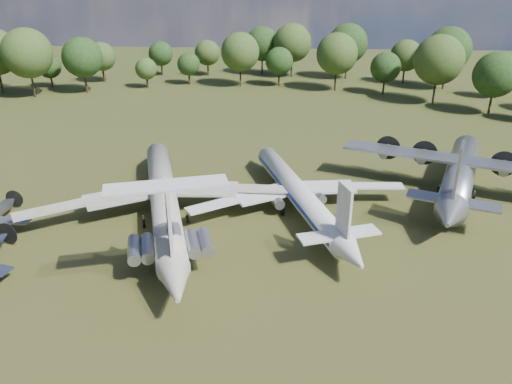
# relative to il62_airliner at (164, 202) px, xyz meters

# --- Properties ---
(ground) EXTENTS (300.00, 300.00, 0.00)m
(ground) POSITION_rel_il62_airliner_xyz_m (3.96, -1.10, -2.36)
(ground) COLOR #213D14
(ground) RESTS_ON ground
(il62_airliner) EXTENTS (49.21, 56.63, 4.71)m
(il62_airliner) POSITION_rel_il62_airliner_xyz_m (0.00, 0.00, 0.00)
(il62_airliner) COLOR silver
(il62_airliner) RESTS_ON ground
(tu104_jet) EXTENTS (42.39, 48.68, 4.09)m
(tu104_jet) POSITION_rel_il62_airliner_xyz_m (17.52, 3.65, -0.31)
(tu104_jet) COLOR silver
(tu104_jet) RESTS_ON ground
(an12_transport) EXTENTS (45.75, 48.08, 5.05)m
(an12_transport) POSITION_rel_il62_airliner_xyz_m (40.87, 10.72, 0.17)
(an12_transport) COLOR #999BA0
(an12_transport) RESTS_ON ground
(person_on_il62) EXTENTS (0.77, 0.63, 1.81)m
(person_on_il62) POSITION_rel_il62_airliner_xyz_m (3.80, -12.63, 3.26)
(person_on_il62) COLOR #856144
(person_on_il62) RESTS_ON il62_airliner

